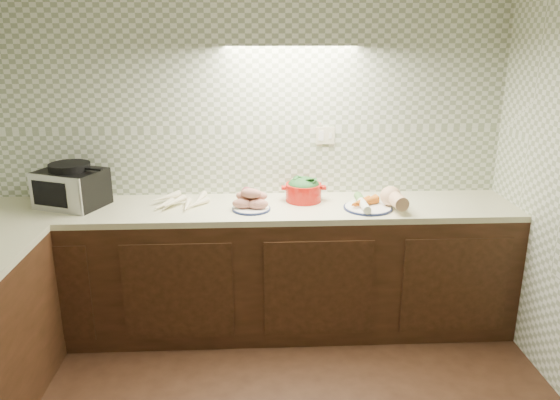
{
  "coord_description": "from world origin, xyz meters",
  "views": [
    {
      "loc": [
        0.04,
        -1.98,
        2.04
      ],
      "look_at": [
        0.2,
        1.25,
        1.02
      ],
      "focal_mm": 35.0,
      "sensor_mm": 36.0,
      "label": 1
    }
  ],
  "objects_px": {
    "veg_plate": "(378,200)",
    "sweet_potato_plate": "(251,202)",
    "parsnip_pile": "(181,200)",
    "onion_bowl": "(248,196)",
    "dutch_oven": "(304,189)",
    "toaster_oven": "(71,186)"
  },
  "relations": [
    {
      "from": "veg_plate",
      "to": "sweet_potato_plate",
      "type": "bearing_deg",
      "value": 179.23
    },
    {
      "from": "parsnip_pile",
      "to": "veg_plate",
      "type": "xyz_separation_m",
      "value": [
        1.31,
        -0.15,
        0.02
      ]
    },
    {
      "from": "onion_bowl",
      "to": "dutch_oven",
      "type": "xyz_separation_m",
      "value": [
        0.38,
        -0.02,
        0.04
      ]
    },
    {
      "from": "parsnip_pile",
      "to": "dutch_oven",
      "type": "relative_size",
      "value": 1.19
    },
    {
      "from": "dutch_oven",
      "to": "sweet_potato_plate",
      "type": "bearing_deg",
      "value": -153.35
    },
    {
      "from": "toaster_oven",
      "to": "onion_bowl",
      "type": "distance_m",
      "value": 1.18
    },
    {
      "from": "onion_bowl",
      "to": "veg_plate",
      "type": "height_order",
      "value": "veg_plate"
    },
    {
      "from": "sweet_potato_plate",
      "to": "dutch_oven",
      "type": "bearing_deg",
      "value": 25.13
    },
    {
      "from": "sweet_potato_plate",
      "to": "onion_bowl",
      "type": "relative_size",
      "value": 1.87
    },
    {
      "from": "parsnip_pile",
      "to": "veg_plate",
      "type": "distance_m",
      "value": 1.32
    },
    {
      "from": "dutch_oven",
      "to": "veg_plate",
      "type": "bearing_deg",
      "value": -19.12
    },
    {
      "from": "onion_bowl",
      "to": "parsnip_pile",
      "type": "bearing_deg",
      "value": -173.15
    },
    {
      "from": "veg_plate",
      "to": "dutch_oven",
      "type": "bearing_deg",
      "value": 159.36
    },
    {
      "from": "parsnip_pile",
      "to": "veg_plate",
      "type": "height_order",
      "value": "veg_plate"
    },
    {
      "from": "parsnip_pile",
      "to": "sweet_potato_plate",
      "type": "distance_m",
      "value": 0.49
    },
    {
      "from": "sweet_potato_plate",
      "to": "onion_bowl",
      "type": "distance_m",
      "value": 0.19
    },
    {
      "from": "toaster_oven",
      "to": "onion_bowl",
      "type": "height_order",
      "value": "toaster_oven"
    },
    {
      "from": "toaster_oven",
      "to": "onion_bowl",
      "type": "xyz_separation_m",
      "value": [
        1.17,
        0.05,
        -0.1
      ]
    },
    {
      "from": "parsnip_pile",
      "to": "sweet_potato_plate",
      "type": "xyz_separation_m",
      "value": [
        0.47,
        -0.13,
        0.02
      ]
    },
    {
      "from": "sweet_potato_plate",
      "to": "veg_plate",
      "type": "bearing_deg",
      "value": -0.77
    },
    {
      "from": "sweet_potato_plate",
      "to": "dutch_oven",
      "type": "distance_m",
      "value": 0.4
    },
    {
      "from": "dutch_oven",
      "to": "veg_plate",
      "type": "xyz_separation_m",
      "value": [
        0.48,
        -0.18,
        -0.03
      ]
    }
  ]
}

